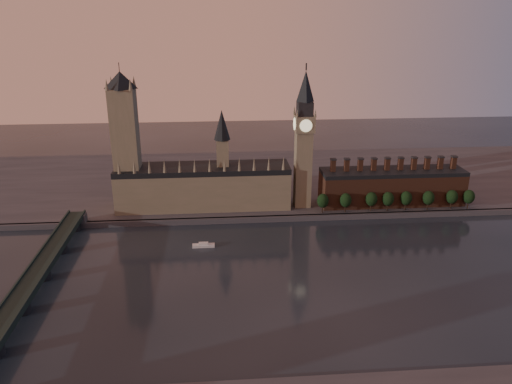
% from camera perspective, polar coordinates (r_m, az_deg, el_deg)
% --- Properties ---
extents(ground, '(900.00, 900.00, 0.00)m').
position_cam_1_polar(ground, '(289.12, 6.88, -10.30)').
color(ground, black).
rests_on(ground, ground).
extents(north_bank, '(900.00, 182.00, 4.00)m').
position_cam_1_polar(north_bank, '(449.18, 2.54, 1.35)').
color(north_bank, '#4C4B51').
rests_on(north_bank, ground).
extents(palace_of_westminster, '(130.00, 30.30, 74.00)m').
position_cam_1_polar(palace_of_westminster, '(380.01, -5.94, 0.89)').
color(palace_of_westminster, '#7F725A').
rests_on(palace_of_westminster, north_bank).
extents(victoria_tower, '(24.00, 24.00, 108.00)m').
position_cam_1_polar(victoria_tower, '(375.40, -14.70, 6.06)').
color(victoria_tower, '#7F725A').
rests_on(victoria_tower, north_bank).
extents(big_ben, '(15.00, 15.00, 107.00)m').
position_cam_1_polar(big_ben, '(370.71, 5.49, 6.09)').
color(big_ben, '#7F725A').
rests_on(big_ben, north_bank).
extents(chimney_block, '(110.00, 25.00, 37.00)m').
position_cam_1_polar(chimney_block, '(399.54, 15.24, 0.66)').
color(chimney_block, brown).
rests_on(chimney_block, north_bank).
extents(embankment_tree_0, '(8.60, 8.60, 14.88)m').
position_cam_1_polar(embankment_tree_0, '(371.07, 7.64, -1.00)').
color(embankment_tree_0, black).
rests_on(embankment_tree_0, north_bank).
extents(embankment_tree_1, '(8.60, 8.60, 14.88)m').
position_cam_1_polar(embankment_tree_1, '(374.75, 10.22, -0.93)').
color(embankment_tree_1, black).
rests_on(embankment_tree_1, north_bank).
extents(embankment_tree_2, '(8.60, 8.60, 14.88)m').
position_cam_1_polar(embankment_tree_2, '(380.89, 13.05, -0.79)').
color(embankment_tree_2, black).
rests_on(embankment_tree_2, north_bank).
extents(embankment_tree_3, '(8.60, 8.60, 14.88)m').
position_cam_1_polar(embankment_tree_3, '(384.21, 14.86, -0.77)').
color(embankment_tree_3, black).
rests_on(embankment_tree_3, north_bank).
extents(embankment_tree_4, '(8.60, 8.60, 14.88)m').
position_cam_1_polar(embankment_tree_4, '(389.33, 16.78, -0.69)').
color(embankment_tree_4, black).
rests_on(embankment_tree_4, north_bank).
extents(embankment_tree_5, '(8.60, 8.60, 14.88)m').
position_cam_1_polar(embankment_tree_5, '(395.23, 19.11, -0.64)').
color(embankment_tree_5, black).
rests_on(embankment_tree_5, north_bank).
extents(embankment_tree_6, '(8.60, 8.60, 14.88)m').
position_cam_1_polar(embankment_tree_6, '(403.53, 21.48, -0.52)').
color(embankment_tree_6, black).
rests_on(embankment_tree_6, north_bank).
extents(embankment_tree_7, '(8.60, 8.60, 14.88)m').
position_cam_1_polar(embankment_tree_7, '(408.61, 23.15, -0.50)').
color(embankment_tree_7, black).
rests_on(embankment_tree_7, north_bank).
extents(westminster_bridge, '(14.00, 200.00, 11.55)m').
position_cam_1_polar(westminster_bridge, '(295.88, -24.34, -9.69)').
color(westminster_bridge, black).
rests_on(westminster_bridge, ground).
extents(river_boat, '(14.49, 4.22, 2.89)m').
position_cam_1_polar(river_boat, '(329.46, -6.02, -6.06)').
color(river_boat, silver).
rests_on(river_boat, ground).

